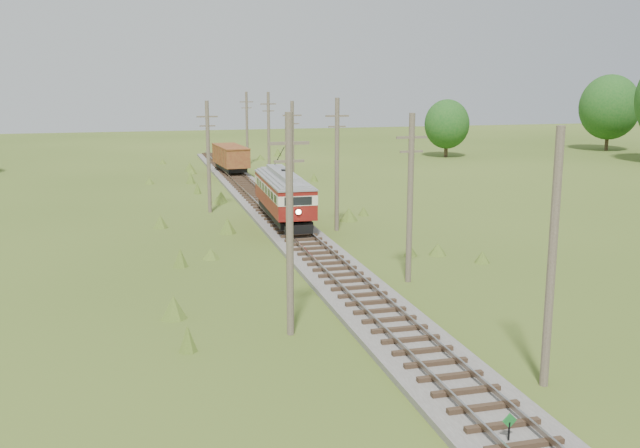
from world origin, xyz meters
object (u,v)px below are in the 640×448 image
object	(u,v)px
switch_marker	(509,428)
streetcar	(283,192)
gondola	(231,157)
gravel_pile	(292,184)

from	to	relation	value
switch_marker	streetcar	distance (m)	32.01
switch_marker	gondola	xyz separation A→B (m)	(0.20, 59.74, 1.34)
switch_marker	gravel_pile	size ratio (longest dim) A/B	0.30
streetcar	gondola	bearing A→B (deg)	91.92
switch_marker	streetcar	size ratio (longest dim) A/B	0.10
gondola	gravel_pile	xyz separation A→B (m)	(4.08, -11.84, -1.39)
switch_marker	gondola	size ratio (longest dim) A/B	0.13
switch_marker	gravel_pile	bearing A→B (deg)	84.89
streetcar	gondola	size ratio (longest dim) A/B	1.39
switch_marker	gravel_pile	distance (m)	48.09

